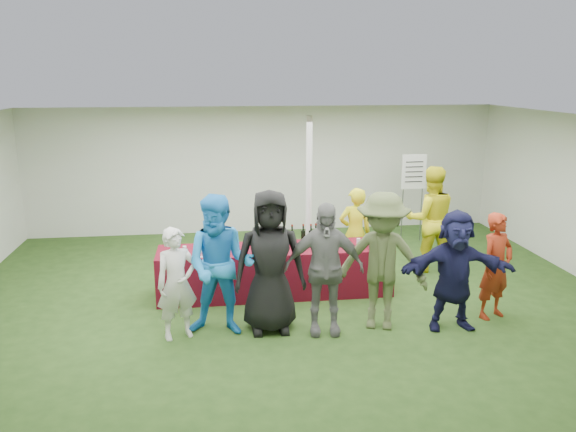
{
  "coord_description": "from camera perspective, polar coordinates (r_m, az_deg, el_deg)",
  "views": [
    {
      "loc": [
        -1.06,
        -7.89,
        3.35
      ],
      "look_at": [
        0.03,
        0.32,
        1.25
      ],
      "focal_mm": 35.0,
      "sensor_mm": 36.0,
      "label": 1
    }
  ],
  "objects": [
    {
      "name": "ground",
      "position": [
        8.64,
        0.08,
        -8.6
      ],
      "size": [
        60.0,
        60.0,
        0.0
      ],
      "primitive_type": "plane",
      "color": "#284719",
      "rests_on": "ground"
    },
    {
      "name": "tent",
      "position": [
        9.43,
        2.13,
        1.98
      ],
      "size": [
        10.0,
        10.0,
        10.0
      ],
      "color": "white",
      "rests_on": "ground"
    },
    {
      "name": "serving_table",
      "position": [
        8.78,
        -1.3,
        -5.59
      ],
      "size": [
        3.6,
        0.8,
        0.75
      ],
      "primitive_type": "cube",
      "color": "maroon",
      "rests_on": "ground"
    },
    {
      "name": "wine_bottles",
      "position": [
        8.84,
        2.53,
        -2.08
      ],
      "size": [
        0.69,
        0.12,
        0.32
      ],
      "color": "black",
      "rests_on": "serving_table"
    },
    {
      "name": "wine_glasses",
      "position": [
        8.35,
        -2.89,
        -3.13
      ],
      "size": [
        2.68,
        0.15,
        0.16
      ],
      "color": "silver",
      "rests_on": "serving_table"
    },
    {
      "name": "water_bottle",
      "position": [
        8.71,
        -1.07,
        -2.43
      ],
      "size": [
        0.07,
        0.07,
        0.23
      ],
      "color": "silver",
      "rests_on": "serving_table"
    },
    {
      "name": "bar_towel",
      "position": [
        8.99,
        8.37,
        -2.65
      ],
      "size": [
        0.25,
        0.18,
        0.03
      ],
      "primitive_type": "cube",
      "color": "white",
      "rests_on": "serving_table"
    },
    {
      "name": "dump_bucket",
      "position": [
        8.72,
        8.94,
        -2.68
      ],
      "size": [
        0.24,
        0.24,
        0.18
      ],
      "primitive_type": "cylinder",
      "color": "slate",
      "rests_on": "serving_table"
    },
    {
      "name": "wine_list_sign",
      "position": [
        11.57,
        12.63,
        3.76
      ],
      "size": [
        0.5,
        0.03,
        1.8
      ],
      "color": "slate",
      "rests_on": "ground"
    },
    {
      "name": "staff_pourer",
      "position": [
        9.48,
        6.82,
        -1.68
      ],
      "size": [
        0.57,
        0.39,
        1.53
      ],
      "primitive_type": "imported",
      "rotation": [
        0.0,
        0.0,
        3.18
      ],
      "color": "yellow",
      "rests_on": "ground"
    },
    {
      "name": "staff_back",
      "position": [
        10.0,
        14.22,
        -0.28
      ],
      "size": [
        0.97,
        0.8,
        1.84
      ],
      "primitive_type": "imported",
      "rotation": [
        0.0,
        0.0,
        3.03
      ],
      "color": "yellow",
      "rests_on": "ground"
    },
    {
      "name": "customer_0",
      "position": [
        7.38,
        -11.21,
        -6.76
      ],
      "size": [
        0.63,
        0.52,
        1.48
      ],
      "primitive_type": "imported",
      "rotation": [
        0.0,
        0.0,
        0.36
      ],
      "color": "silver",
      "rests_on": "ground"
    },
    {
      "name": "customer_1",
      "position": [
        7.35,
        -6.9,
        -5.04
      ],
      "size": [
        1.04,
        0.89,
        1.88
      ],
      "primitive_type": "imported",
      "rotation": [
        0.0,
        0.0,
        -0.21
      ],
      "color": "#1F85D8",
      "rests_on": "ground"
    },
    {
      "name": "customer_2",
      "position": [
        7.38,
        -1.85,
        -4.67
      ],
      "size": [
        0.94,
        0.62,
        1.92
      ],
      "primitive_type": "imported",
      "rotation": [
        0.0,
        0.0,
        -0.01
      ],
      "color": "black",
      "rests_on": "ground"
    },
    {
      "name": "customer_3",
      "position": [
        7.36,
        3.68,
        -5.37
      ],
      "size": [
        1.08,
        0.54,
        1.78
      ],
      "primitive_type": "imported",
      "rotation": [
        0.0,
        0.0,
        -0.1
      ],
      "color": "slate",
      "rests_on": "ground"
    },
    {
      "name": "customer_4",
      "position": [
        7.56,
        9.51,
        -4.58
      ],
      "size": [
        1.37,
        1.05,
        1.88
      ],
      "primitive_type": "imported",
      "rotation": [
        0.0,
        0.0,
        -0.33
      ],
      "color": "#48532D",
      "rests_on": "ground"
    },
    {
      "name": "customer_5",
      "position": [
        7.8,
        16.56,
        -5.32
      ],
      "size": [
        1.55,
        0.58,
        1.64
      ],
      "primitive_type": "imported",
      "rotation": [
        0.0,
        0.0,
        -0.07
      ],
      "color": "#141538",
      "rests_on": "ground"
    },
    {
      "name": "customer_6",
      "position": [
        8.35,
        20.38,
        -4.79
      ],
      "size": [
        0.65,
        0.55,
        1.51
      ],
      "primitive_type": "imported",
      "rotation": [
        0.0,
        0.0,
        0.41
      ],
      "color": "maroon",
      "rests_on": "ground"
    }
  ]
}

